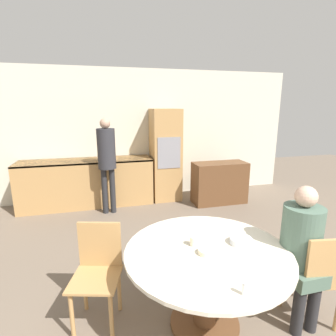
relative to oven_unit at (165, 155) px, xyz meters
The scene contains 13 objects.
wall_back 0.65m from the oven_unit, 139.69° to the left, with size 6.43×0.05×2.60m.
kitchen_counter 1.61m from the oven_unit, behind, with size 2.44×0.60×0.89m.
oven_unit is the anchor object (origin of this frame).
sideboard 1.21m from the oven_unit, 28.39° to the right, with size 1.04×0.45×0.81m.
dining_table 3.32m from the oven_unit, 98.22° to the right, with size 1.35×1.35×0.73m.
chair_near_right 3.56m from the oven_unit, 82.90° to the right, with size 0.46×0.46×0.87m.
chair_far_left 3.25m from the oven_unit, 114.73° to the right, with size 0.49×0.49×0.87m.
person_seated 3.44m from the oven_unit, 84.78° to the right, with size 0.32×0.39×1.25m.
person_standing 1.28m from the oven_unit, 156.80° to the right, with size 0.31×0.31×1.68m.
cup 3.22m from the oven_unit, 99.97° to the right, with size 0.06×0.06×0.08m.
bowl_near 3.25m from the oven_unit, 92.73° to the right, with size 0.19×0.19×0.05m.
bowl_centre 3.36m from the oven_unit, 98.57° to the right, with size 0.14×0.14×0.04m.
salt_shaker 3.84m from the oven_unit, 96.84° to the right, with size 0.03×0.03×0.09m.
Camera 1 is at (-0.87, -0.29, 1.87)m, focal length 28.00 mm.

